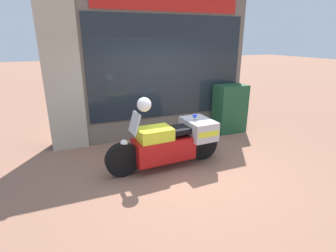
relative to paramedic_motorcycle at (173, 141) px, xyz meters
name	(u,v)px	position (x,y,z in m)	size (l,w,h in m)	color
ground_plane	(187,165)	(0.26, -0.11, -0.53)	(60.00, 60.00, 0.00)	#8E604C
shop_building	(139,70)	(-0.09, 1.89, 1.21)	(5.08, 0.55, 3.46)	#6B6056
window_display	(165,116)	(0.59, 1.92, -0.08)	(3.84, 0.30, 1.85)	slate
paramedic_motorcycle	(173,141)	(0.00, 0.00, 0.00)	(2.41, 0.81, 1.20)	black
utility_cabinet	(230,109)	(2.27, 1.31, 0.12)	(0.82, 0.53, 1.30)	#1E4C2D
white_helmet	(144,105)	(-0.59, -0.03, 0.81)	(0.26, 0.26, 0.26)	white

